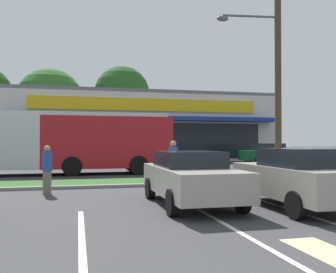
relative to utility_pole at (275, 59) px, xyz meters
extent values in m
cube|color=#2D5B23|center=(-6.37, -0.08, -5.48)|extent=(56.00, 2.20, 0.12)
cube|color=gray|center=(-6.37, -1.30, -5.48)|extent=(56.00, 0.24, 0.12)
cube|color=silver|center=(-8.73, -8.35, -5.54)|extent=(0.12, 4.80, 0.01)
cube|color=silver|center=(-5.80, -8.72, -5.54)|extent=(0.12, 4.80, 0.01)
cube|color=silver|center=(-3.54, -7.32, -5.54)|extent=(0.12, 4.80, 0.01)
cube|color=beige|center=(-5.01, -10.29, -5.54)|extent=(0.70, 1.60, 0.01)
cube|color=beige|center=(-2.97, 22.63, -2.55)|extent=(24.55, 13.22, 5.99)
cube|color=black|center=(-2.97, 15.98, -3.74)|extent=(20.62, 0.08, 3.11)
cube|color=navy|center=(-2.97, 15.32, -1.83)|extent=(23.07, 1.40, 0.35)
cube|color=gold|center=(-2.97, 15.94, -0.63)|extent=(19.64, 0.16, 1.08)
cube|color=slate|center=(-2.97, 22.63, 0.60)|extent=(24.55, 13.22, 0.30)
cylinder|color=#473323|center=(-12.21, 33.01, -3.71)|extent=(0.44, 0.44, 3.66)
sphere|color=#2D6026|center=(-12.21, 33.01, 1.20)|extent=(8.22, 8.22, 8.22)
cylinder|color=#473323|center=(-3.27, 32.81, -2.88)|extent=(0.44, 0.44, 5.33)
sphere|color=#23511E|center=(-3.27, 32.81, 2.45)|extent=(7.09, 7.09, 7.09)
cylinder|color=#4C3826|center=(0.14, -0.02, -0.35)|extent=(0.30, 0.30, 10.38)
cylinder|color=#59595B|center=(-1.15, 0.16, 1.93)|extent=(2.59, 0.45, 0.10)
ellipsoid|color=#59595B|center=(-2.44, 0.34, 1.78)|extent=(0.56, 0.32, 0.24)
cube|color=#AD191E|center=(-7.25, 5.03, -3.84)|extent=(6.77, 2.59, 2.70)
cube|color=silver|center=(-10.02, 5.02, -2.39)|extent=(11.81, 2.36, 0.20)
cube|color=black|center=(-10.02, 6.32, -3.36)|extent=(11.30, 0.13, 1.19)
cylinder|color=black|center=(-9.09, 3.85, -5.04)|extent=(1.00, 0.31, 1.00)
cylinder|color=black|center=(-9.10, 6.20, -5.04)|extent=(1.00, 0.31, 1.00)
cylinder|color=black|center=(-5.71, 3.87, -5.04)|extent=(1.00, 0.31, 1.00)
cylinder|color=black|center=(-5.72, 6.21, -5.04)|extent=(1.00, 0.31, 1.00)
cube|color=#0C3F1E|center=(5.79, 10.82, -4.85)|extent=(4.77, 1.75, 0.75)
cube|color=black|center=(5.55, 10.82, -4.21)|extent=(2.15, 1.54, 0.54)
cylinder|color=black|center=(7.27, 11.65, -5.22)|extent=(0.64, 0.22, 0.64)
cylinder|color=black|center=(7.27, 9.98, -5.22)|extent=(0.64, 0.22, 0.64)
cylinder|color=black|center=(4.31, 11.65, -5.22)|extent=(0.64, 0.22, 0.64)
cylinder|color=black|center=(4.31, 9.98, -5.22)|extent=(0.64, 0.22, 0.64)
cube|color=#9E998C|center=(-3.28, -6.79, -4.84)|extent=(1.73, 4.14, 0.77)
cube|color=black|center=(-3.28, -7.00, -4.22)|extent=(1.52, 1.86, 0.47)
cylinder|color=black|center=(-4.10, -5.51, -5.22)|extent=(0.22, 0.64, 0.64)
cylinder|color=black|center=(-2.46, -5.51, -5.22)|extent=(0.22, 0.64, 0.64)
cylinder|color=black|center=(-4.10, -8.07, -5.22)|extent=(0.22, 0.64, 0.64)
cube|color=#9E998C|center=(-5.80, -5.69, -4.87)|extent=(1.83, 4.44, 0.71)
cube|color=black|center=(-5.80, -5.47, -4.29)|extent=(1.61, 2.00, 0.43)
cylinder|color=black|center=(-4.93, -7.07, -5.22)|extent=(0.22, 0.64, 0.64)
cylinder|color=black|center=(-6.67, -7.07, -5.22)|extent=(0.22, 0.64, 0.64)
cylinder|color=black|center=(-4.93, -4.32, -5.22)|extent=(0.22, 0.64, 0.64)
cylinder|color=black|center=(-6.67, -4.32, -5.22)|extent=(0.22, 0.64, 0.64)
cylinder|color=#726651|center=(-9.79, -2.59, -5.15)|extent=(0.28, 0.28, 0.78)
cylinder|color=#264C99|center=(-9.79, -2.59, -4.45)|extent=(0.32, 0.32, 0.62)
sphere|color=tan|center=(-9.79, -2.59, -4.04)|extent=(0.21, 0.21, 0.21)
cylinder|color=black|center=(-5.36, -2.03, -5.11)|extent=(0.30, 0.30, 0.86)
cylinder|color=#264C99|center=(-5.36, -2.03, -4.35)|extent=(0.36, 0.36, 0.68)
sphere|color=tan|center=(-5.36, -2.03, -3.89)|extent=(0.24, 0.24, 0.24)
camera|label=1|loc=(-8.81, -15.44, -3.81)|focal=39.88mm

